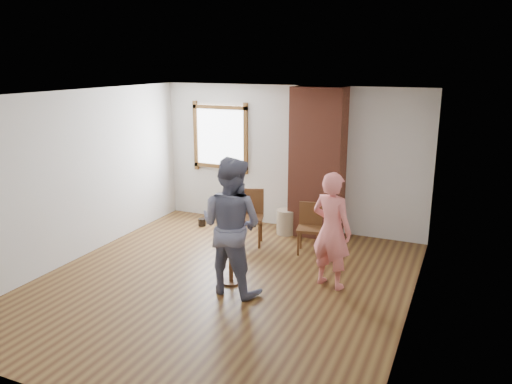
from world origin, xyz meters
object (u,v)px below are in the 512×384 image
(dining_chair_left, at_px, (250,214))
(man, at_px, (231,226))
(stoneware_crock, at_px, (286,222))
(dining_chair_right, at_px, (310,225))
(side_table, at_px, (231,256))
(person_pink, at_px, (332,230))

(dining_chair_left, distance_m, man, 1.88)
(stoneware_crock, xyz_separation_m, dining_chair_right, (0.64, -0.65, 0.23))
(side_table, distance_m, man, 0.57)
(person_pink, bearing_deg, side_table, 37.42)
(dining_chair_right, height_order, side_table, dining_chair_right)
(stoneware_crock, distance_m, person_pink, 2.26)
(stoneware_crock, height_order, man, man)
(dining_chair_left, relative_size, person_pink, 0.57)
(stoneware_crock, bearing_deg, dining_chair_right, -45.43)
(side_table, relative_size, man, 0.33)
(stoneware_crock, distance_m, dining_chair_right, 0.95)
(stoneware_crock, height_order, side_table, side_table)
(stoneware_crock, bearing_deg, side_table, -89.73)
(person_pink, bearing_deg, stoneware_crock, -36.65)
(stoneware_crock, relative_size, person_pink, 0.28)
(dining_chair_left, distance_m, person_pink, 2.03)
(dining_chair_right, xyz_separation_m, person_pink, (0.65, -1.11, 0.35))
(person_pink, bearing_deg, dining_chair_right, -42.56)
(man, bearing_deg, dining_chair_right, -99.58)
(side_table, bearing_deg, person_pink, 20.34)
(stoneware_crock, height_order, dining_chair_left, dining_chair_left)
(man, xyz_separation_m, person_pink, (1.17, 0.68, -0.11))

